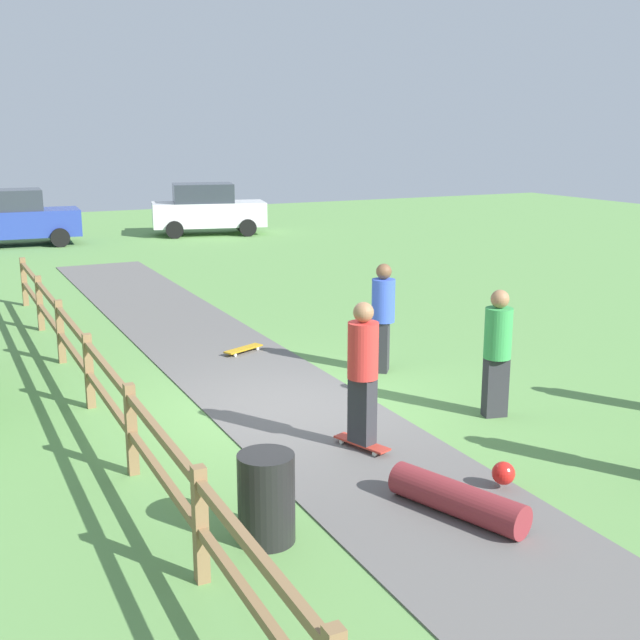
{
  "coord_description": "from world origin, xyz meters",
  "views": [
    {
      "loc": [
        -4.51,
        -10.14,
        3.94
      ],
      "look_at": [
        0.94,
        0.97,
        1.0
      ],
      "focal_mm": 45.41,
      "sensor_mm": 36.0,
      "label": 1
    }
  ],
  "objects": [
    {
      "name": "parked_car_white",
      "position": [
        5.18,
        19.29,
        0.96
      ],
      "size": [
        4.48,
        2.71,
        1.92
      ],
      "color": "silver",
      "rests_on": "ground_plane"
    },
    {
      "name": "skateboard_loose",
      "position": [
        0.41,
        3.01,
        0.09
      ],
      "size": [
        0.81,
        0.51,
        0.08
      ],
      "color": "#BF8C19",
      "rests_on": "asphalt_path"
    },
    {
      "name": "ground_plane",
      "position": [
        0.0,
        0.0,
        0.0
      ],
      "size": [
        60.0,
        60.0,
        0.0
      ],
      "primitive_type": "plane",
      "color": "#60934C"
    },
    {
      "name": "skater_fallen",
      "position": [
        0.23,
        -3.82,
        0.2
      ],
      "size": [
        1.4,
        1.58,
        0.36
      ],
      "color": "maroon",
      "rests_on": "asphalt_path"
    },
    {
      "name": "wooden_fence",
      "position": [
        -2.6,
        0.0,
        0.67
      ],
      "size": [
        0.12,
        18.12,
        1.1
      ],
      "color": "olive",
      "rests_on": "ground_plane"
    },
    {
      "name": "parked_car_blue",
      "position": [
        -1.74,
        19.28,
        0.96
      ],
      "size": [
        4.3,
        2.21,
        1.92
      ],
      "color": "#283D99",
      "rests_on": "ground_plane"
    },
    {
      "name": "trash_bin",
      "position": [
        -1.8,
        -3.43,
        0.45
      ],
      "size": [
        0.56,
        0.56,
        0.9
      ],
      "primitive_type": "cylinder",
      "color": "black",
      "rests_on": "ground_plane"
    },
    {
      "name": "skater_riding",
      "position": [
        0.15,
        -1.83,
        1.08
      ],
      "size": [
        0.48,
        0.82,
        1.88
      ],
      "color": "#B23326",
      "rests_on": "asphalt_path"
    },
    {
      "name": "bystander_green",
      "position": [
        2.42,
        -1.57,
        1.0
      ],
      "size": [
        0.45,
        0.45,
        1.81
      ],
      "color": "#2D2D33",
      "rests_on": "ground_plane"
    },
    {
      "name": "bystander_blue",
      "position": [
        2.1,
        0.98,
        1.0
      ],
      "size": [
        0.53,
        0.53,
        1.81
      ],
      "color": "#2D2D33",
      "rests_on": "ground_plane"
    },
    {
      "name": "asphalt_path",
      "position": [
        0.0,
        0.0,
        0.01
      ],
      "size": [
        2.4,
        28.0,
        0.02
      ],
      "primitive_type": "cube",
      "color": "#605E5B",
      "rests_on": "ground_plane"
    }
  ]
}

